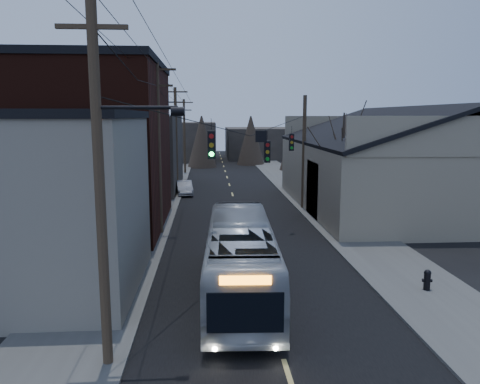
% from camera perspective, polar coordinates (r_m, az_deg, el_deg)
% --- Properties ---
extents(road_surface, '(9.00, 110.00, 0.02)m').
position_cam_1_polar(road_surface, '(40.14, -0.79, -0.76)').
color(road_surface, black).
rests_on(road_surface, ground).
extents(sidewalk_left, '(4.00, 110.00, 0.12)m').
position_cam_1_polar(sidewalk_left, '(40.32, -10.06, -0.79)').
color(sidewalk_left, '#474744').
rests_on(sidewalk_left, ground).
extents(sidewalk_right, '(4.00, 110.00, 0.12)m').
position_cam_1_polar(sidewalk_right, '(40.99, 8.32, -0.58)').
color(sidewalk_right, '#474744').
rests_on(sidewalk_right, ground).
extents(building_clapboard, '(8.00, 8.00, 7.00)m').
position_cam_1_polar(building_clapboard, '(20.02, -23.93, -1.58)').
color(building_clapboard, slate).
rests_on(building_clapboard, ground).
extents(building_brick, '(10.00, 12.00, 10.00)m').
position_cam_1_polar(building_brick, '(30.58, -18.88, 5.03)').
color(building_brick, black).
rests_on(building_brick, ground).
extents(building_left_far, '(9.00, 14.00, 7.00)m').
position_cam_1_polar(building_left_far, '(46.20, -13.10, 4.68)').
color(building_left_far, '#2E2A25').
rests_on(building_left_far, ground).
extents(warehouse, '(16.16, 20.60, 7.73)m').
position_cam_1_polar(warehouse, '(37.88, 19.69, 2.20)').
color(warehouse, gray).
rests_on(warehouse, ground).
extents(building_far_left, '(10.00, 12.00, 6.00)m').
position_cam_1_polar(building_far_left, '(74.68, -6.88, 6.12)').
color(building_far_left, '#2E2A25').
rests_on(building_far_left, ground).
extents(building_far_right, '(12.00, 14.00, 5.00)m').
position_cam_1_polar(building_far_right, '(80.12, 2.69, 6.02)').
color(building_far_right, '#2E2A25').
rests_on(building_far_right, ground).
extents(bare_tree, '(0.40, 0.40, 7.20)m').
position_cam_1_polar(bare_tree, '(30.89, 12.36, 2.74)').
color(bare_tree, black).
rests_on(bare_tree, ground).
extents(utility_lines, '(11.24, 45.28, 10.50)m').
position_cam_1_polar(utility_lines, '(33.69, -5.59, 5.75)').
color(utility_lines, '#382B1E').
rests_on(utility_lines, ground).
extents(bus, '(2.98, 10.84, 2.99)m').
position_cam_1_polar(bus, '(18.50, 0.07, -8.01)').
color(bus, '#A4AAB0').
rests_on(bus, ground).
extents(parked_car, '(1.77, 3.94, 1.25)m').
position_cam_1_polar(parked_car, '(42.19, -6.79, 0.51)').
color(parked_car, '#93959A').
rests_on(parked_car, ground).
extents(fire_hydrant, '(0.40, 0.28, 0.83)m').
position_cam_1_polar(fire_hydrant, '(20.37, 21.86, -9.81)').
color(fire_hydrant, black).
rests_on(fire_hydrant, sidewalk_right).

